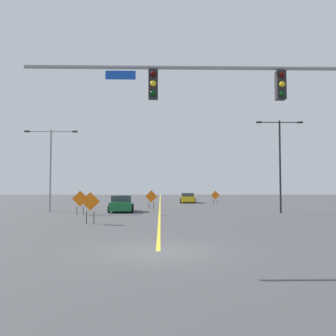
# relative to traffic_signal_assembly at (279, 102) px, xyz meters

# --- Properties ---
(ground) EXTENTS (165.47, 165.47, 0.00)m
(ground) POSITION_rel_traffic_signal_assembly_xyz_m (-4.42, 0.01, -5.41)
(ground) COLOR #444447
(road_centre_stripe) EXTENTS (0.16, 91.93, 0.01)m
(road_centre_stripe) POSITION_rel_traffic_signal_assembly_xyz_m (-4.42, 45.98, -5.41)
(road_centre_stripe) COLOR yellow
(road_centre_stripe) RESTS_ON ground
(traffic_signal_assembly) EXTENTS (14.11, 0.44, 7.14)m
(traffic_signal_assembly) POSITION_rel_traffic_signal_assembly_xyz_m (0.00, 0.00, 0.00)
(traffic_signal_assembly) COLOR gray
(traffic_signal_assembly) RESTS_ON ground
(street_lamp_near_left) EXTENTS (4.04, 0.24, 7.97)m
(street_lamp_near_left) POSITION_rel_traffic_signal_assembly_xyz_m (5.95, 17.96, -0.64)
(street_lamp_near_left) COLOR black
(street_lamp_near_left) RESTS_ON ground
(street_lamp_far_right) EXTENTS (4.76, 0.24, 7.40)m
(street_lamp_far_right) POSITION_rel_traffic_signal_assembly_xyz_m (-14.28, 19.88, -0.89)
(street_lamp_far_right) COLOR gray
(street_lamp_far_right) RESTS_ON ground
(construction_sign_left_shoulder) EXTENTS (1.24, 0.29, 1.87)m
(construction_sign_left_shoulder) POSITION_rel_traffic_signal_assembly_xyz_m (-5.29, 24.29, -4.25)
(construction_sign_left_shoulder) COLOR orange
(construction_sign_left_shoulder) RESTS_ON ground
(construction_sign_median_near) EXTENTS (1.29, 0.12, 1.94)m
(construction_sign_median_near) POSITION_rel_traffic_signal_assembly_xyz_m (-10.80, 16.36, -4.20)
(construction_sign_median_near) COLOR orange
(construction_sign_median_near) RESTS_ON ground
(construction_sign_left_lane) EXTENTS (1.14, 0.05, 1.71)m
(construction_sign_left_lane) POSITION_rel_traffic_signal_assembly_xyz_m (2.60, 32.97, -4.35)
(construction_sign_left_lane) COLOR orange
(construction_sign_left_lane) RESTS_ON ground
(construction_sign_right_shoulder) EXTENTS (1.16, 0.15, 1.95)m
(construction_sign_right_shoulder) POSITION_rel_traffic_signal_assembly_xyz_m (-8.68, 9.53, -4.16)
(construction_sign_right_shoulder) COLOR orange
(construction_sign_right_shoulder) RESTS_ON ground
(car_yellow_passing) EXTENTS (2.26, 4.56, 1.35)m
(car_yellow_passing) POSITION_rel_traffic_signal_assembly_xyz_m (-0.61, 37.21, -4.76)
(car_yellow_passing) COLOR gold
(car_yellow_passing) RESTS_ON ground
(car_green_mid) EXTENTS (2.35, 4.08, 1.48)m
(car_green_mid) POSITION_rel_traffic_signal_assembly_xyz_m (-7.88, 19.91, -4.73)
(car_green_mid) COLOR #196B38
(car_green_mid) RESTS_ON ground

